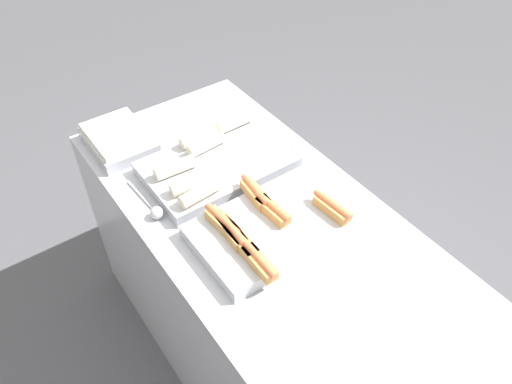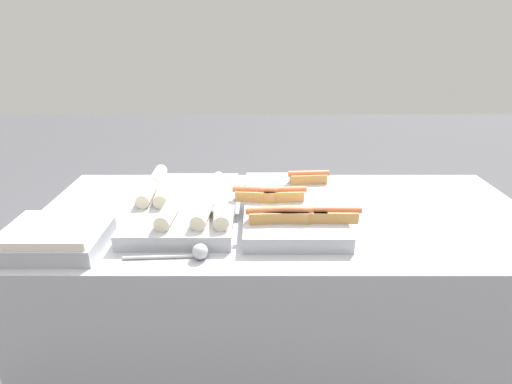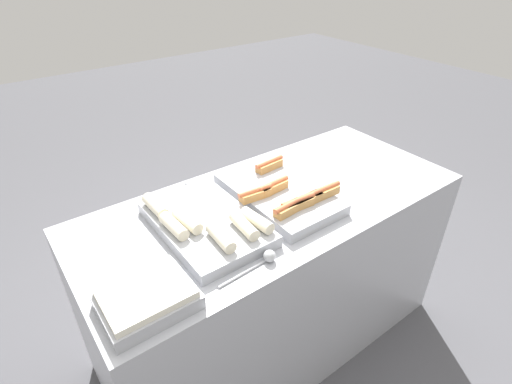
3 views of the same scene
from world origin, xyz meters
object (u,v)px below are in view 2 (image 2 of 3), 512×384
at_px(tray_side_front, 54,237).
at_px(serving_spoon_far, 213,178).
at_px(tray_wraps, 184,205).
at_px(serving_spoon_near, 192,253).
at_px(tray_hotdogs, 290,206).

xyz_separation_m(tray_side_front, serving_spoon_far, (0.42, 0.54, -0.02)).
height_order(tray_wraps, serving_spoon_near, tray_wraps).
bearing_deg(tray_side_front, tray_hotdogs, 17.51).
bearing_deg(tray_hotdogs, tray_side_front, -162.49).
distance_m(tray_side_front, serving_spoon_near, 0.42).
xyz_separation_m(serving_spoon_near, serving_spoon_far, (-0.00, 0.60, 0.00)).
height_order(tray_side_front, serving_spoon_far, tray_side_front).
height_order(tray_wraps, tray_side_front, tray_wraps).
distance_m(serving_spoon_near, serving_spoon_far, 0.60).
height_order(tray_hotdogs, tray_side_front, tray_hotdogs).
distance_m(tray_hotdogs, serving_spoon_far, 0.43).
bearing_deg(tray_side_front, serving_spoon_near, -8.14).
xyz_separation_m(tray_hotdogs, tray_wraps, (-0.37, 0.00, -0.00)).
relative_size(serving_spoon_near, serving_spoon_far, 1.00).
distance_m(tray_wraps, serving_spoon_near, 0.30).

